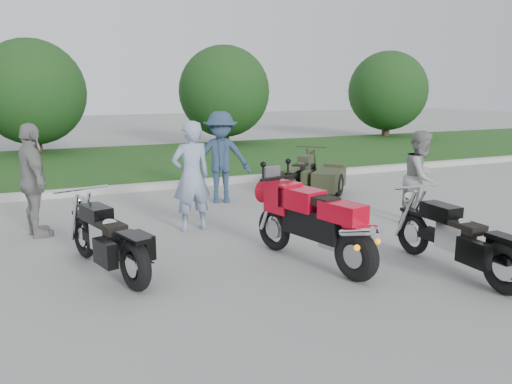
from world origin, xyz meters
name	(u,v)px	position (x,y,z in m)	size (l,w,h in m)	color
ground	(291,270)	(0.00, 0.00, 0.00)	(80.00, 80.00, 0.00)	#9D9D97
curb	(176,185)	(0.00, 6.00, 0.07)	(60.00, 0.30, 0.15)	#B8B5AD
grass_strip	(142,162)	(0.00, 10.15, 0.07)	(60.00, 8.00, 0.14)	#2C5C1F
tree_mid_left	(32,92)	(-3.00, 13.50, 2.19)	(3.60, 3.60, 4.00)	#3F2B1C
tree_mid_right	(224,92)	(4.00, 13.50, 2.19)	(3.60, 3.60, 4.00)	#3F2B1C
tree_far_right	(388,91)	(12.00, 13.50, 2.19)	(3.60, 3.60, 4.00)	#3F2B1C
sportbike_red	(314,221)	(0.36, 0.05, 0.62)	(0.79, 2.17, 1.05)	black
cruiser_left	(110,242)	(-2.20, 0.79, 0.43)	(0.81, 2.13, 0.84)	black
cruiser_right	(461,242)	(1.90, -1.00, 0.43)	(0.37, 2.20, 0.85)	black
cruiser_sidecar	(317,178)	(2.70, 3.95, 0.39)	(1.82, 1.92, 0.83)	black
person_stripe	(191,177)	(-0.66, 2.33, 0.92)	(0.67, 0.44, 1.84)	#8B9BBD
person_grey	(421,177)	(3.19, 1.23, 0.82)	(0.79, 0.62, 1.63)	gray
person_denim	(221,157)	(0.50, 4.13, 0.94)	(1.22, 0.70, 1.89)	navy
person_back	(33,181)	(-3.06, 3.01, 0.91)	(1.07, 0.44, 1.82)	gray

